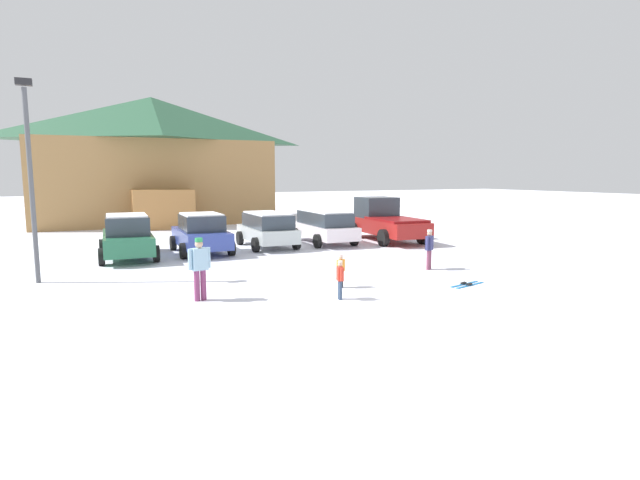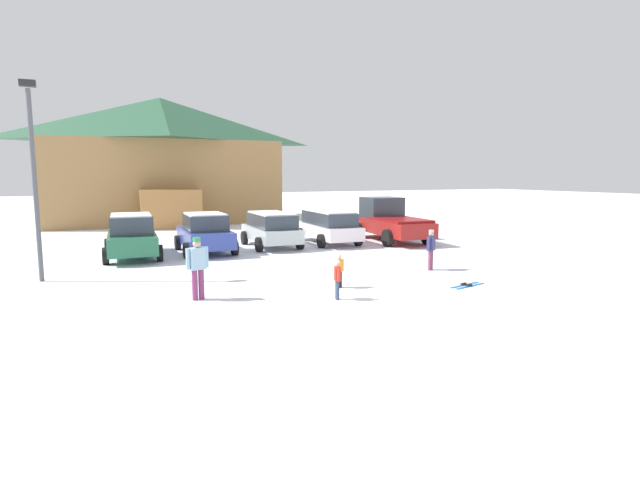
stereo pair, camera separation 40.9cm
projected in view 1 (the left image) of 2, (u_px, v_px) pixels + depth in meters
The scene contains 13 objects.
ground at pixel (410, 320), 11.39m from camera, with size 160.00×160.00×0.00m, color white.
ski_lodge at pixel (153, 159), 34.96m from camera, with size 16.02×11.35×8.64m.
parked_green_coupe at pixel (127, 236), 19.74m from camera, with size 2.31×4.60×1.76m.
parked_blue_hatchback at pixel (201, 233), 21.08m from camera, with size 2.21×4.13×1.70m.
parked_silver_wagon at pixel (267, 228), 22.82m from camera, with size 2.18×4.10×1.59m.
parked_white_suv at pixel (324, 225), 24.11m from camera, with size 2.22×4.63×1.59m.
pickup_truck at pixel (384, 221), 25.17m from camera, with size 2.70×5.65×2.15m.
skier_child_in_red_jacket at pixel (340, 278), 13.23m from camera, with size 0.21×0.38×1.05m.
skier_adult_in_blue_parka at pixel (200, 265), 13.08m from camera, with size 0.61×0.31×1.67m.
skier_child_in_orange_jacket at pixel (341, 269), 14.64m from camera, with size 0.33×0.24×0.99m.
skier_teen_in_navy_coat at pixel (429, 247), 17.42m from camera, with size 0.44×0.36×1.41m.
pair_of_skis at pixel (467, 284), 15.03m from camera, with size 1.34×0.59×0.08m.
lamp_post at pixel (30, 171), 14.91m from camera, with size 0.44×0.24×6.10m.
Camera 1 is at (-6.69, -9.04, 3.31)m, focal length 28.00 mm.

